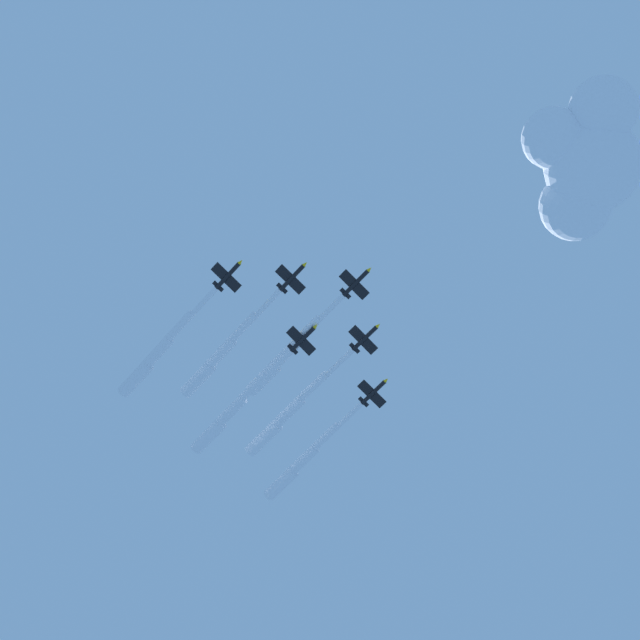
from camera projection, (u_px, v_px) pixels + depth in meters
jet_lead at (286, 354)px, 237.98m from camera, size 44.78×20.54×4.40m
jet_port_inner at (288, 413)px, 246.32m from camera, size 49.35×22.53×4.42m
jet_starboard_inner at (221, 354)px, 239.21m from camera, size 47.30×21.29×4.32m
jet_port_mid at (231, 412)px, 243.35m from camera, size 47.43×21.67×4.41m
jet_starboard_mid at (304, 460)px, 252.25m from camera, size 47.21×21.06×4.40m
jet_port_outer at (158, 353)px, 238.02m from camera, size 47.63×21.51×4.31m
cloud_puff at (586, 161)px, 220.85m from camera, size 39.74×30.63×23.23m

